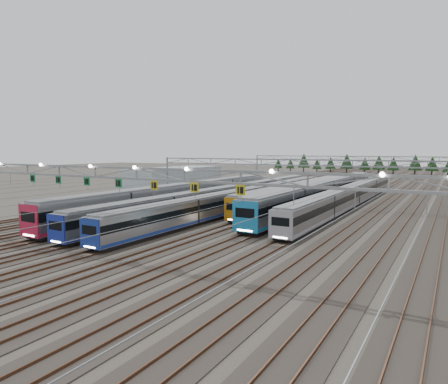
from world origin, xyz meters
The scene contains 13 objects.
ground centered at (0.00, 0.00, 0.00)m, with size 400.00×400.00×0.00m, color #47423A.
track_bed centered at (0.00, 100.00, 1.49)m, with size 54.00×260.00×5.42m.
train_a centered at (-11.25, 22.90, 2.26)m, with size 3.08×53.75×4.02m.
train_b centered at (-6.75, 30.06, 1.90)m, with size 2.55×68.42×3.31m.
train_c centered at (-2.25, 27.93, 1.91)m, with size 2.55×63.82×3.31m.
train_d centered at (2.25, 41.21, 2.02)m, with size 2.73×52.60×3.55m.
train_e centered at (6.75, 39.72, 2.29)m, with size 3.12×60.75×4.07m.
train_f centered at (11.25, 39.74, 1.97)m, with size 2.64×62.67×3.43m.
gantry_near centered at (-0.05, -0.12, 7.09)m, with size 56.36×0.61×8.08m.
gantry_mid centered at (0.00, 40.00, 6.39)m, with size 56.36×0.36×8.00m.
gantry_far centered at (0.00, 85.00, 6.39)m, with size 56.36×0.36×8.00m.
west_shed centered at (-37.58, 55.35, 2.50)m, with size 10.00×30.00×5.00m, color #9AB1B8.
treeline centered at (-0.90, 141.35, 4.23)m, with size 93.80×5.60×7.02m.
Camera 1 is at (26.27, -28.47, 9.51)m, focal length 32.00 mm.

